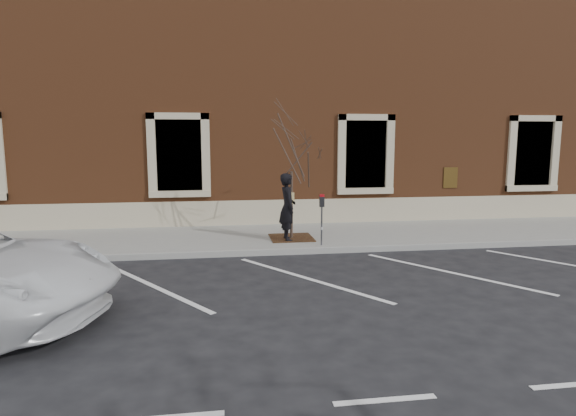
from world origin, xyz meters
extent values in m
plane|color=#28282B|center=(0.00, 0.00, 0.00)|extent=(120.00, 120.00, 0.00)
cube|color=gray|center=(0.00, 1.75, 0.07)|extent=(40.00, 3.50, 0.15)
cube|color=#9E9E99|center=(0.00, -0.05, 0.07)|extent=(40.00, 0.12, 0.15)
cube|color=brown|center=(0.00, 7.75, 4.00)|extent=(40.00, 8.50, 8.00)
cube|color=#B9AC8D|center=(0.00, 3.53, 0.55)|extent=(40.00, 0.06, 0.80)
cube|color=black|center=(-3.00, 3.65, 2.40)|extent=(1.40, 0.30, 2.20)
cube|color=#B9AC8D|center=(-3.00, 3.48, 1.20)|extent=(1.90, 0.20, 0.20)
cube|color=black|center=(3.00, 3.65, 2.40)|extent=(1.40, 0.30, 2.20)
cube|color=#B9AC8D|center=(3.00, 3.48, 1.20)|extent=(1.90, 0.20, 0.20)
cube|color=black|center=(9.00, 3.65, 2.40)|extent=(1.40, 0.30, 2.20)
cube|color=#B9AC8D|center=(9.00, 3.48, 1.20)|extent=(1.90, 0.20, 0.20)
imported|color=black|center=(0.04, 0.94, 1.07)|extent=(0.48, 0.70, 1.85)
cylinder|color=#595B60|center=(0.83, 0.23, 0.66)|extent=(0.04, 0.04, 1.02)
cube|color=black|center=(0.83, 0.23, 1.30)|extent=(0.12, 0.09, 0.26)
cube|color=#B30B15|center=(0.83, 0.23, 1.46)|extent=(0.11, 0.09, 0.06)
cube|color=white|center=(0.83, 0.18, 0.61)|extent=(0.05, 0.00, 0.07)
cube|color=#483017|center=(0.19, 1.22, 0.16)|extent=(1.18, 1.18, 0.03)
cylinder|color=#46342B|center=(0.19, 1.22, 1.09)|extent=(0.08, 0.08, 1.88)
camera|label=1|loc=(-1.81, -11.84, 2.94)|focal=30.00mm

